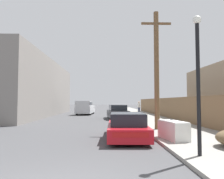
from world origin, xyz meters
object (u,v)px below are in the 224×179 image
pickup_truck (85,108)px  pedestrian (139,107)px  street_lamp (198,73)px  car_parked_mid (117,112)px  utility_pole (157,68)px  parked_sports_car_red (127,127)px  discarded_fridge (173,130)px

pickup_truck → pedestrian: 7.59m
street_lamp → pedestrian: bearing=85.6°
car_parked_mid → utility_pole: bearing=-82.7°
parked_sports_car_red → pedestrian: (3.68, 20.33, 0.40)m
car_parked_mid → pedestrian: pedestrian is taller
utility_pole → car_parked_mid: bearing=101.5°
car_parked_mid → pedestrian: (3.50, 8.67, 0.30)m
pedestrian → street_lamp: bearing=-94.4°
pickup_truck → pedestrian: bearing=-164.9°
car_parked_mid → utility_pole: 9.84m
utility_pole → street_lamp: bearing=-91.9°
car_parked_mid → discarded_fridge: bearing=-86.3°
parked_sports_car_red → pickup_truck: (-3.75, 18.81, 0.35)m
discarded_fridge → pickup_truck: size_ratio=0.33×
discarded_fridge → pedestrian: 21.31m
pickup_truck → utility_pole: 17.53m
utility_pole → pedestrian: size_ratio=4.31×
car_parked_mid → pickup_truck: size_ratio=0.83×
discarded_fridge → street_lamp: size_ratio=0.42×
parked_sports_car_red → pickup_truck: pickup_truck is taller
pickup_truck → street_lamp: bearing=107.4°
street_lamp → utility_pole: bearing=88.1°
parked_sports_car_red → pedestrian: size_ratio=2.88×
parked_sports_car_red → street_lamp: bearing=-62.0°
pedestrian → car_parked_mid: bearing=-112.0°
pedestrian → utility_pole: bearing=-95.3°
discarded_fridge → street_lamp: 3.59m
pickup_truck → street_lamp: 23.35m
pickup_truck → street_lamp: size_ratio=1.27×
utility_pole → street_lamp: 6.41m
street_lamp → pickup_truck: bearing=103.9°
utility_pole → pedestrian: utility_pole is taller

